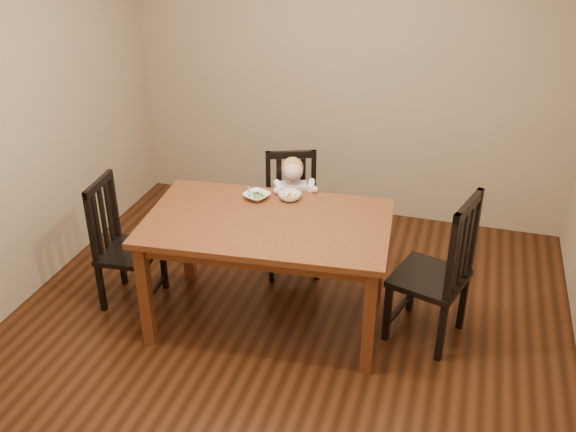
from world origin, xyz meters
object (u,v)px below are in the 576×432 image
(chair_child, at_px, (292,216))
(bowl_peas, at_px, (257,196))
(dining_table, at_px, (267,232))
(toddler, at_px, (293,204))
(chair_right, at_px, (438,273))
(bowl_veg, at_px, (290,196))
(chair_left, at_px, (123,245))

(chair_child, height_order, bowl_peas, chair_child)
(dining_table, bearing_deg, toddler, 92.21)
(toddler, bearing_deg, bowl_peas, 50.07)
(dining_table, xyz_separation_m, chair_child, (-0.04, 0.75, -0.26))
(dining_table, bearing_deg, chair_right, 6.86)
(dining_table, height_order, chair_right, chair_right)
(chair_right, relative_size, toddler, 2.17)
(dining_table, relative_size, bowl_veg, 10.53)
(chair_child, relative_size, toddler, 1.91)
(chair_child, relative_size, bowl_veg, 5.92)
(chair_left, height_order, toddler, chair_left)
(chair_child, relative_size, chair_right, 0.88)
(dining_table, xyz_separation_m, chair_right, (1.16, 0.14, -0.20))
(chair_left, distance_m, bowl_peas, 1.07)
(toddler, distance_m, bowl_peas, 0.51)
(bowl_peas, relative_size, bowl_veg, 1.07)
(chair_left, xyz_separation_m, bowl_peas, (0.94, 0.34, 0.38))
(chair_child, distance_m, bowl_peas, 0.62)
(bowl_veg, bearing_deg, chair_child, 103.98)
(bowl_peas, bearing_deg, chair_left, -160.19)
(chair_child, height_order, toddler, chair_child)
(chair_right, bearing_deg, chair_child, 79.51)
(chair_right, bearing_deg, toddler, 80.95)
(toddler, distance_m, bowl_veg, 0.46)
(bowl_peas, bearing_deg, toddler, 71.00)
(chair_right, bearing_deg, dining_table, 113.47)
(dining_table, height_order, chair_left, chair_left)
(chair_child, distance_m, toddler, 0.14)
(chair_left, bearing_deg, bowl_peas, 104.67)
(chair_right, height_order, bowl_veg, chair_right)
(chair_left, height_order, chair_right, chair_right)
(chair_child, relative_size, chair_left, 0.99)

